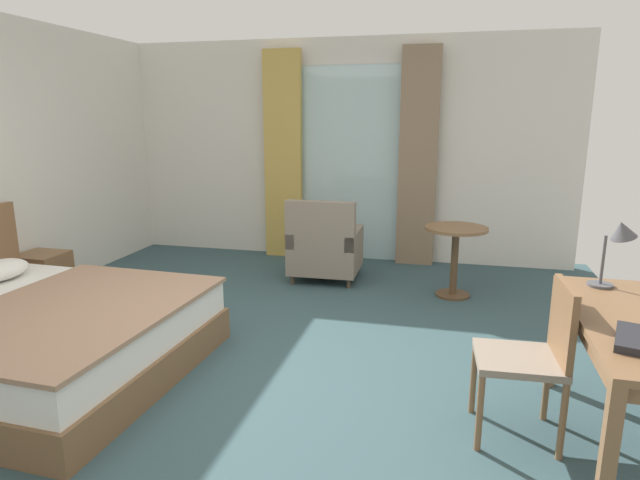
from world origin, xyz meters
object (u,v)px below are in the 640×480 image
object	(u,v)px
bed	(27,334)
round_cafe_table	(455,246)
desk_lamp	(619,238)
armchair_by_window	(325,248)
nightstand	(43,278)
writing_desk	(633,336)
desk_chair	(535,351)

from	to	relation	value
bed	round_cafe_table	distance (m)	3.73
desk_lamp	bed	bearing A→B (deg)	-172.12
armchair_by_window	nightstand	bearing A→B (deg)	-151.65
nightstand	writing_desk	size ratio (longest dim) A/B	0.33
writing_desk	nightstand	bearing A→B (deg)	164.54
nightstand	desk_lamp	xyz separation A→B (m)	(4.73, -0.72, 0.80)
bed	desk_lamp	xyz separation A→B (m)	(3.79, 0.52, 0.78)
writing_desk	armchair_by_window	xyz separation A→B (m)	(-2.23, 2.63, -0.31)
nightstand	writing_desk	bearing A→B (deg)	-15.46
writing_desk	desk_lamp	size ratio (longest dim) A/B	3.43
desk_chair	armchair_by_window	xyz separation A→B (m)	(-1.77, 2.58, -0.16)
bed	writing_desk	world-z (taller)	bed
bed	nightstand	bearing A→B (deg)	127.07
writing_desk	armchair_by_window	size ratio (longest dim) A/B	1.60
desk_chair	desk_lamp	bearing A→B (deg)	47.33
bed	round_cafe_table	xyz separation A→B (m)	(2.89, 2.35, 0.24)
nightstand	desk_chair	world-z (taller)	desk_chair
bed	nightstand	xyz separation A→B (m)	(-0.94, 1.24, -0.03)
writing_desk	armchair_by_window	bearing A→B (deg)	130.29
writing_desk	desk_chair	bearing A→B (deg)	174.59
nightstand	desk_lamp	world-z (taller)	desk_lamp
nightstand	writing_desk	distance (m)	4.88
writing_desk	desk_chair	world-z (taller)	desk_chair
desk_lamp	armchair_by_window	distance (m)	3.13
desk_chair	round_cafe_table	distance (m)	2.39
nightstand	round_cafe_table	bearing A→B (deg)	16.08
nightstand	desk_chair	xyz separation A→B (m)	(4.24, -1.25, 0.27)
writing_desk	round_cafe_table	world-z (taller)	writing_desk
writing_desk	bed	bearing A→B (deg)	179.17
desk_lamp	armchair_by_window	xyz separation A→B (m)	(-2.27, 2.05, -0.69)
bed	desk_lamp	world-z (taller)	desk_lamp
desk_chair	desk_lamp	world-z (taller)	desk_lamp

